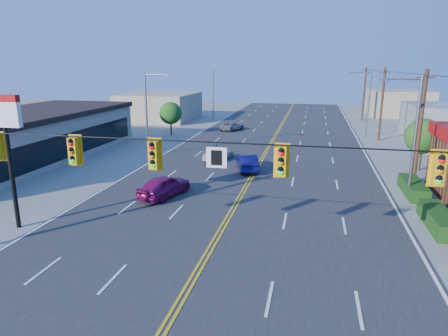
% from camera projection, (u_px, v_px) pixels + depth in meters
% --- Properties ---
extents(ground, '(160.00, 160.00, 0.00)m').
position_uv_depth(ground, '(188.00, 289.00, 15.87)').
color(ground, gray).
rests_on(ground, ground).
extents(road, '(20.00, 120.00, 0.06)m').
position_uv_depth(road, '(257.00, 167.00, 34.76)').
color(road, '#2D2D30').
rests_on(road, ground).
extents(signal_span, '(24.32, 0.34, 9.00)m').
position_uv_depth(signal_span, '(182.00, 171.00, 14.67)').
color(signal_span, '#47301E').
rests_on(signal_span, ground).
extents(strip_mall, '(10.40, 26.40, 4.40)m').
position_uv_depth(strip_mall, '(19.00, 136.00, 36.95)').
color(strip_mall, tan).
rests_on(strip_mall, ground).
extents(pizza_hut_sign, '(1.90, 0.30, 6.85)m').
position_uv_depth(pizza_hut_sign, '(6.00, 134.00, 20.67)').
color(pizza_hut_sign, black).
rests_on(pizza_hut_sign, ground).
extents(streetlight_se, '(2.55, 0.25, 8.00)m').
position_uv_depth(streetlight_se, '(412.00, 131.00, 25.69)').
color(streetlight_se, gray).
rests_on(streetlight_se, ground).
extents(streetlight_ne, '(2.55, 0.25, 8.00)m').
position_uv_depth(streetlight_ne, '(367.00, 100.00, 48.36)').
color(streetlight_ne, gray).
rests_on(streetlight_ne, ground).
extents(streetlight_sw, '(2.55, 0.25, 8.00)m').
position_uv_depth(streetlight_sw, '(148.00, 110.00, 37.80)').
color(streetlight_sw, gray).
rests_on(streetlight_sw, ground).
extents(streetlight_nw, '(2.55, 0.25, 8.00)m').
position_uv_depth(streetlight_nw, '(214.00, 92.00, 62.37)').
color(streetlight_nw, gray).
rests_on(streetlight_nw, ground).
extents(utility_pole_near, '(0.28, 0.28, 8.40)m').
position_uv_depth(utility_pole_near, '(420.00, 128.00, 29.25)').
color(utility_pole_near, '#47301E').
rests_on(utility_pole_near, ground).
extents(utility_pole_mid, '(0.28, 0.28, 8.40)m').
position_uv_depth(utility_pole_mid, '(382.00, 105.00, 46.26)').
color(utility_pole_mid, '#47301E').
rests_on(utility_pole_mid, ground).
extents(utility_pole_far, '(0.28, 0.28, 8.40)m').
position_uv_depth(utility_pole_far, '(364.00, 94.00, 63.26)').
color(utility_pole_far, '#47301E').
rests_on(utility_pole_far, ground).
extents(tree_kfc_rear, '(2.94, 2.94, 4.41)m').
position_uv_depth(tree_kfc_rear, '(423.00, 136.00, 33.07)').
color(tree_kfc_rear, '#47301E').
rests_on(tree_kfc_rear, ground).
extents(tree_west, '(2.80, 2.80, 4.20)m').
position_uv_depth(tree_west, '(171.00, 113.00, 50.04)').
color(tree_west, '#47301E').
rests_on(tree_west, ground).
extents(bld_west_far, '(11.00, 12.00, 4.20)m').
position_uv_depth(bld_west_far, '(160.00, 107.00, 64.92)').
color(bld_west_far, tan).
rests_on(bld_west_far, ground).
extents(bld_east_far, '(10.00, 10.00, 4.40)m').
position_uv_depth(bld_east_far, '(398.00, 103.00, 69.89)').
color(bld_east_far, tan).
rests_on(bld_east_far, ground).
extents(car_magenta, '(2.84, 4.61, 1.47)m').
position_uv_depth(car_magenta, '(164.00, 187.00, 26.80)').
color(car_magenta, '#810E4F').
rests_on(car_magenta, ground).
extents(car_blue, '(2.63, 4.45, 1.38)m').
position_uv_depth(car_blue, '(247.00, 163.00, 33.49)').
color(car_blue, '#0E0D4D').
rests_on(car_blue, ground).
extents(car_white, '(2.65, 4.20, 1.13)m').
position_uv_depth(car_white, '(218.00, 154.00, 37.22)').
color(car_white, '#BEBEBE').
rests_on(car_white, ground).
extents(car_silver, '(3.25, 4.40, 1.11)m').
position_uv_depth(car_silver, '(232.00, 127.00, 54.11)').
color(car_silver, '#949599').
rests_on(car_silver, ground).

